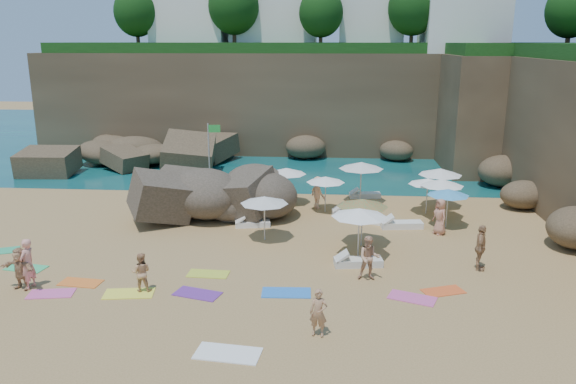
# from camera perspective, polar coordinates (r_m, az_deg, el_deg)

# --- Properties ---
(ground) EXTENTS (120.00, 120.00, 0.00)m
(ground) POSITION_cam_1_polar(r_m,az_deg,el_deg) (24.60, -5.23, -6.23)
(ground) COLOR tan
(ground) RESTS_ON ground
(seawater) EXTENTS (120.00, 120.00, 0.00)m
(seawater) POSITION_cam_1_polar(r_m,az_deg,el_deg) (53.48, 0.12, 5.50)
(seawater) COLOR #0C4751
(seawater) RESTS_ON ground
(cliff_back) EXTENTS (44.00, 8.00, 8.00)m
(cliff_back) POSITION_cam_1_polar(r_m,az_deg,el_deg) (47.87, 2.08, 9.19)
(cliff_back) COLOR brown
(cliff_back) RESTS_ON ground
(cliff_corner) EXTENTS (10.00, 12.00, 8.00)m
(cliff_corner) POSITION_cam_1_polar(r_m,az_deg,el_deg) (44.79, 21.52, 7.75)
(cliff_corner) COLOR brown
(cliff_corner) RESTS_ON ground
(rock_promontory) EXTENTS (12.00, 7.00, 2.00)m
(rock_promontory) POSITION_cam_1_polar(r_m,az_deg,el_deg) (42.34, -16.40, 2.31)
(rock_promontory) COLOR brown
(rock_promontory) RESTS_ON ground
(clifftop_buildings) EXTENTS (28.48, 9.48, 7.00)m
(clifftop_buildings) POSITION_cam_1_polar(r_m,az_deg,el_deg) (48.44, 3.41, 17.82)
(clifftop_buildings) COLOR white
(clifftop_buildings) RESTS_ON cliff_back
(clifftop_trees) EXTENTS (35.60, 23.82, 4.40)m
(clifftop_trees) POSITION_cam_1_polar(r_m,az_deg,el_deg) (42.17, 5.82, 18.20)
(clifftop_trees) COLOR #11380F
(clifftop_trees) RESTS_ON ground
(marina_masts) EXTENTS (3.10, 0.10, 6.00)m
(marina_masts) POSITION_cam_1_polar(r_m,az_deg,el_deg) (56.74, -16.92, 8.46)
(marina_masts) COLOR white
(marina_masts) RESTS_ON ground
(rock_outcrop) EXTENTS (9.03, 7.68, 3.10)m
(rock_outcrop) POSITION_cam_1_polar(r_m,az_deg,el_deg) (29.39, -7.17, -2.69)
(rock_outcrop) COLOR brown
(rock_outcrop) RESTS_ON ground
(flag_pole) EXTENTS (0.79, 0.14, 4.06)m
(flag_pole) POSITION_cam_1_polar(r_m,az_deg,el_deg) (35.09, -7.85, 4.56)
(flag_pole) COLOR silver
(flag_pole) RESTS_ON ground
(parasol_0) EXTENTS (2.51, 2.51, 2.37)m
(parasol_0) POSITION_cam_1_polar(r_m,az_deg,el_deg) (31.72, 7.45, 2.69)
(parasol_0) COLOR silver
(parasol_0) RESTS_ON ground
(parasol_1) EXTENTS (2.21, 2.21, 2.09)m
(parasol_1) POSITION_cam_1_polar(r_m,az_deg,el_deg) (31.24, -0.15, 2.15)
(parasol_1) COLOR silver
(parasol_1) RESTS_ON ground
(parasol_2) EXTENTS (2.22, 2.22, 2.10)m
(parasol_2) POSITION_cam_1_polar(r_m,az_deg,el_deg) (29.71, 15.38, 0.93)
(parasol_2) COLOR silver
(parasol_2) RESTS_ON ground
(parasol_3) EXTENTS (2.36, 2.36, 2.23)m
(parasol_3) POSITION_cam_1_polar(r_m,az_deg,el_deg) (31.61, 15.22, 2.00)
(parasol_3) COLOR silver
(parasol_3) RESTS_ON ground
(parasol_5) EXTENTS (2.06, 2.06, 1.94)m
(parasol_5) POSITION_cam_1_polar(r_m,az_deg,el_deg) (29.95, 3.84, 1.28)
(parasol_5) COLOR silver
(parasol_5) RESTS_ON ground
(parasol_6) EXTENTS (2.30, 2.30, 2.18)m
(parasol_6) POSITION_cam_1_polar(r_m,az_deg,el_deg) (25.03, 7.59, -1.09)
(parasol_6) COLOR silver
(parasol_6) RESTS_ON ground
(parasol_7) EXTENTS (2.04, 2.04, 1.93)m
(parasol_7) POSITION_cam_1_polar(r_m,az_deg,el_deg) (30.42, 14.03, 1.05)
(parasol_7) COLOR silver
(parasol_7) RESTS_ON ground
(parasol_9) EXTENTS (2.21, 2.21, 2.09)m
(parasol_9) POSITION_cam_1_polar(r_m,az_deg,el_deg) (25.56, -2.42, -0.82)
(parasol_9) COLOR silver
(parasol_9) RESTS_ON ground
(parasol_10) EXTENTS (2.05, 2.05, 1.94)m
(parasol_10) POSITION_cam_1_polar(r_m,az_deg,el_deg) (28.48, 15.97, -0.02)
(parasol_10) COLOR silver
(parasol_10) RESTS_ON ground
(parasol_11) EXTENTS (2.34, 2.34, 2.21)m
(parasol_11) POSITION_cam_1_polar(r_m,az_deg,el_deg) (23.49, 7.26, -2.08)
(parasol_11) COLOR silver
(parasol_11) RESTS_ON ground
(lounger_0) EXTENTS (2.05, 0.88, 0.31)m
(lounger_0) POSITION_cam_1_polar(r_m,az_deg,el_deg) (29.85, 6.43, -2.08)
(lounger_0) COLOR silver
(lounger_0) RESTS_ON ground
(lounger_1) EXTENTS (1.88, 0.84, 0.28)m
(lounger_1) POSITION_cam_1_polar(r_m,az_deg,el_deg) (33.33, 7.82, -0.32)
(lounger_1) COLOR silver
(lounger_1) RESTS_ON ground
(lounger_2) EXTENTS (2.10, 0.93, 0.32)m
(lounger_2) POSITION_cam_1_polar(r_m,az_deg,el_deg) (28.26, 11.47, -3.28)
(lounger_2) COLOR white
(lounger_2) RESTS_ON ground
(lounger_3) EXTENTS (1.80, 0.89, 0.27)m
(lounger_3) POSITION_cam_1_polar(r_m,az_deg,el_deg) (27.96, -3.61, -3.25)
(lounger_3) COLOR white
(lounger_3) RESTS_ON ground
(lounger_4) EXTENTS (1.81, 1.36, 0.27)m
(lounger_4) POSITION_cam_1_polar(r_m,az_deg,el_deg) (28.56, 9.61, -3.04)
(lounger_4) COLOR white
(lounger_4) RESTS_ON ground
(lounger_5) EXTENTS (2.03, 0.92, 0.31)m
(lounger_5) POSITION_cam_1_polar(r_m,az_deg,el_deg) (23.34, 7.14, -7.09)
(lounger_5) COLOR silver
(lounger_5) RESTS_ON ground
(towel_1) EXTENTS (1.73, 1.07, 0.03)m
(towel_1) POSITION_cam_1_polar(r_m,az_deg,el_deg) (22.50, -22.93, -9.49)
(towel_1) COLOR #E258A2
(towel_1) RESTS_ON ground
(towel_2) EXTENTS (1.64, 0.94, 0.03)m
(towel_2) POSITION_cam_1_polar(r_m,az_deg,el_deg) (23.05, -20.31, -8.63)
(towel_2) COLOR orange
(towel_2) RESTS_ON ground
(towel_4) EXTENTS (1.90, 1.14, 0.03)m
(towel_4) POSITION_cam_1_polar(r_m,az_deg,el_deg) (21.58, -15.86, -9.89)
(towel_4) COLOR #FCF842
(towel_4) RESTS_ON ground
(towel_6) EXTENTS (1.85, 1.27, 0.03)m
(towel_6) POSITION_cam_1_polar(r_m,az_deg,el_deg) (21.03, -9.19, -10.17)
(towel_6) COLOR #6A2D93
(towel_6) RESTS_ON ground
(towel_8) EXTENTS (1.83, 0.98, 0.03)m
(towel_8) POSITION_cam_1_polar(r_m,az_deg,el_deg) (20.85, -0.18, -10.19)
(towel_8) COLOR blue
(towel_8) RESTS_ON ground
(towel_9) EXTENTS (1.84, 1.37, 0.03)m
(towel_9) POSITION_cam_1_polar(r_m,az_deg,el_deg) (20.94, 12.50, -10.46)
(towel_9) COLOR #D7539B
(towel_9) RESTS_ON ground
(towel_10) EXTENTS (1.69, 1.24, 0.03)m
(towel_10) POSITION_cam_1_polar(r_m,az_deg,el_deg) (21.73, 15.49, -9.69)
(towel_10) COLOR #F35B26
(towel_10) RESTS_ON ground
(towel_11) EXTENTS (1.71, 1.04, 0.03)m
(towel_11) POSITION_cam_1_polar(r_m,az_deg,el_deg) (25.31, -25.06, -7.00)
(towel_11) COLOR #37C271
(towel_11) RESTS_ON ground
(towel_12) EXTENTS (1.64, 0.87, 0.03)m
(towel_12) POSITION_cam_1_polar(r_m,az_deg,el_deg) (22.63, -8.11, -8.23)
(towel_12) COLOR #C8D538
(towel_12) RESTS_ON ground
(towel_13) EXTENTS (2.02, 1.17, 0.03)m
(towel_13) POSITION_cam_1_polar(r_m,az_deg,el_deg) (17.29, -6.13, -15.99)
(towel_13) COLOR white
(towel_13) RESTS_ON ground
(person_stand_1) EXTENTS (0.78, 0.64, 1.49)m
(person_stand_1) POSITION_cam_1_polar(r_m,az_deg,el_deg) (21.39, -14.69, -7.89)
(person_stand_1) COLOR tan
(person_stand_1) RESTS_ON ground
(person_stand_2) EXTENTS (1.09, 1.20, 1.78)m
(person_stand_2) POSITION_cam_1_polar(r_m,az_deg,el_deg) (30.75, 3.07, -0.06)
(person_stand_2) COLOR #FABB8E
(person_stand_2) RESTS_ON ground
(person_stand_3) EXTENTS (0.74, 1.18, 1.87)m
(person_stand_3) POSITION_cam_1_polar(r_m,az_deg,el_deg) (23.80, 18.97, -5.36)
(person_stand_3) COLOR #AB7E55
(person_stand_3) RESTS_ON ground
(person_stand_4) EXTENTS (0.78, 0.97, 1.74)m
(person_stand_4) POSITION_cam_1_polar(r_m,az_deg,el_deg) (27.58, 15.18, -2.42)
(person_stand_4) COLOR tan
(person_stand_4) RESTS_ON ground
(person_stand_5) EXTENTS (1.69, 0.68, 1.77)m
(person_stand_5) POSITION_cam_1_polar(r_m,az_deg,el_deg) (33.13, -8.02, 0.91)
(person_stand_5) COLOR #A27D51
(person_stand_5) RESTS_ON ground
(person_stand_6) EXTENTS (0.55, 0.76, 1.93)m
(person_stand_6) POSITION_cam_1_polar(r_m,az_deg,el_deg) (22.97, -24.95, -6.64)
(person_stand_6) COLOR #EF9B88
(person_stand_6) RESTS_ON ground
(person_lie_3) EXTENTS (1.82, 1.91, 0.42)m
(person_lie_3) POSITION_cam_1_polar(r_m,az_deg,el_deg) (23.29, -25.42, -8.41)
(person_lie_3) COLOR tan
(person_lie_3) RESTS_ON ground
(person_lie_4) EXTENTS (0.79, 1.60, 0.37)m
(person_lie_4) POSITION_cam_1_polar(r_m,az_deg,el_deg) (18.04, 3.09, -13.89)
(person_lie_4) COLOR #B07E58
(person_lie_4) RESTS_ON ground
(person_lie_5) EXTENTS (0.87, 1.74, 0.65)m
(person_lie_5) POSITION_cam_1_polar(r_m,az_deg,el_deg) (22.03, 8.18, -8.03)
(person_lie_5) COLOR tan
(person_lie_5) RESTS_ON ground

